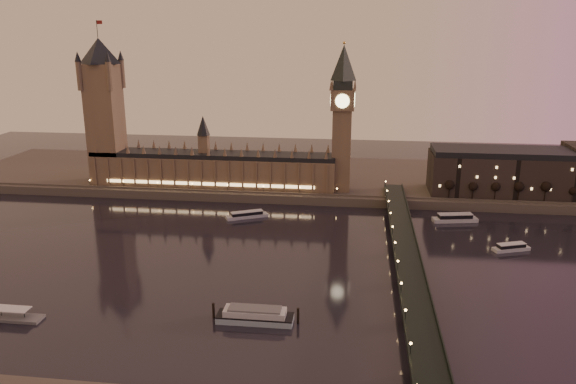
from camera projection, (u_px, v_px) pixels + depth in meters
name	position (u px, v px, depth m)	size (l,w,h in m)	color
ground	(230.00, 259.00, 297.96)	(700.00, 700.00, 0.00)	black
far_embankment	(312.00, 178.00, 450.73)	(560.00, 130.00, 6.00)	#423D35
palace_of_westminster	(213.00, 165.00, 412.13)	(180.00, 26.62, 52.00)	brown
victoria_tower	(104.00, 103.00, 409.62)	(31.68, 31.68, 118.00)	brown
big_ben	(342.00, 110.00, 388.96)	(17.68, 17.68, 104.00)	brown
westminster_bridge	(405.00, 258.00, 285.29)	(13.20, 260.00, 15.30)	black
city_block	(543.00, 171.00, 392.87)	(155.00, 45.00, 34.00)	black
bare_tree_0	(448.00, 186.00, 382.21)	(5.96, 5.96, 12.11)	black
bare_tree_1	(472.00, 187.00, 380.28)	(5.96, 5.96, 12.11)	black
bare_tree_2	(496.00, 187.00, 378.35)	(5.96, 5.96, 12.11)	black
bare_tree_3	(520.00, 188.00, 376.42)	(5.96, 5.96, 12.11)	black
bare_tree_4	(545.00, 189.00, 374.49)	(5.96, 5.96, 12.11)	black
bare_tree_5	(570.00, 190.00, 372.56)	(5.96, 5.96, 12.11)	black
cruise_boat_a	(247.00, 215.00, 363.53)	(27.00, 17.42, 4.36)	silver
cruise_boat_b	(455.00, 218.00, 356.26)	(29.13, 12.51, 5.22)	silver
cruise_boat_c	(511.00, 247.00, 309.40)	(21.45, 12.46, 4.16)	silver
moored_barge	(255.00, 315.00, 233.44)	(36.98, 9.10, 6.78)	#91AAB9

